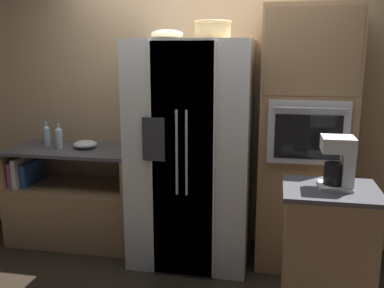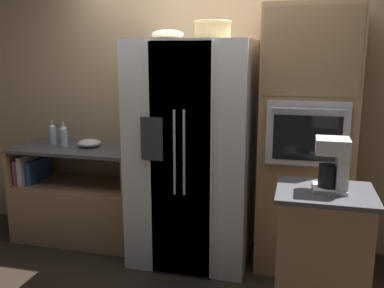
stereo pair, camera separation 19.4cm
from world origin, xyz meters
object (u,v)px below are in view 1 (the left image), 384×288
refrigerator (192,153)px  mixing_bowl (85,144)px  coffee_maker (340,161)px  wicker_basket (213,29)px  bottle_tall (47,135)px  wall_oven (304,140)px  bottle_short (59,137)px  fruit_bowl (167,34)px

refrigerator → mixing_bowl: size_ratio=8.55×
mixing_bowl → coffee_maker: 2.34m
wicker_basket → mixing_bowl: wicker_basket is taller
coffee_maker → bottle_tall: bearing=159.9°
wall_oven → bottle_short: bearing=-179.9°
refrigerator → wall_oven: size_ratio=0.88×
bottle_tall → coffee_maker: bearing=-20.1°
refrigerator → fruit_bowl: 1.00m
bottle_short → mixing_bowl: 0.25m
refrigerator → mixing_bowl: (-1.05, 0.13, 0.00)m
bottle_tall → bottle_short: 0.19m
refrigerator → bottle_short: 1.29m
refrigerator → bottle_short: refrigerator is taller
bottle_short → mixing_bowl: (0.24, 0.05, -0.07)m
fruit_bowl → mixing_bowl: bearing=166.9°
wall_oven → bottle_tall: wall_oven is taller
fruit_bowl → bottle_short: size_ratio=1.10×
refrigerator → bottle_tall: 1.47m
wicker_basket → bottle_tall: bearing=172.1°
fruit_bowl → mixing_bowl: 1.32m
mixing_bowl → coffee_maker: (2.15, -0.90, 0.17)m
refrigerator → fruit_bowl: size_ratio=7.23×
refrigerator → wicker_basket: bearing=-17.5°
wall_oven → fruit_bowl: size_ratio=8.21×
wall_oven → coffee_maker: (0.17, -0.85, 0.04)m
refrigerator → wall_oven: bearing=5.5°
wall_oven → mixing_bowl: (-1.98, 0.04, -0.13)m
fruit_bowl → mixing_bowl: size_ratio=1.18×
fruit_bowl → bottle_tall: bearing=169.5°
wall_oven → coffee_maker: size_ratio=6.42×
refrigerator → bottle_tall: bearing=173.3°
fruit_bowl → refrigerator: bearing=18.4°
wall_oven → mixing_bowl: 1.99m
wicker_basket → bottle_short: (-1.46, 0.14, -0.95)m
fruit_bowl → mixing_bowl: fruit_bowl is taller
wicker_basket → fruit_bowl: 0.37m
refrigerator → fruit_bowl: (-0.19, -0.06, 0.98)m
refrigerator → bottle_short: size_ratio=7.99×
coffee_maker → wicker_basket: bearing=142.5°
refrigerator → coffee_maker: size_ratio=5.65×
bottle_short → coffee_maker: (2.39, -0.85, 0.10)m
fruit_bowl → wall_oven: bearing=7.8°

